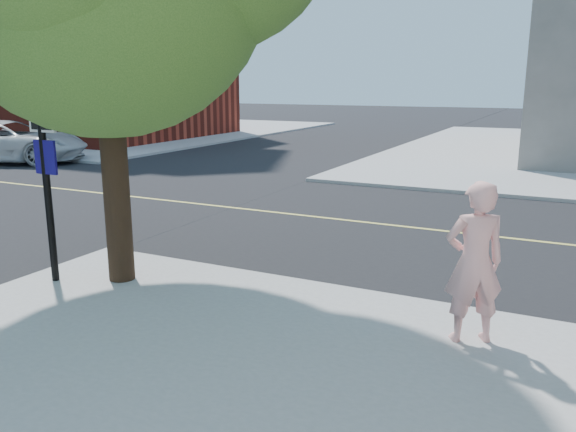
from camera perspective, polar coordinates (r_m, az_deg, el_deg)
The scene contains 6 objects.
ground at distance 10.84m, azimuth -13.50°, elevation -4.28°, with size 140.00×140.00×0.00m, color black.
road_ew at distance 14.45m, azimuth -2.09°, elevation 0.43°, with size 140.00×9.00×0.01m, color black.
sidewalk_nw at distance 41.92m, azimuth -19.11°, elevation 8.11°, with size 26.00×25.00×0.12m, color #A2A2A2.
church at distance 37.43m, azimuth -20.53°, elevation 18.45°, with size 15.20×12.00×14.40m.
man_on_phone at distance 7.15m, azimuth 17.91°, elevation -4.40°, with size 0.71×0.47×1.96m, color #F7ABA7.
car_a at distance 25.91m, azimuth -25.88°, elevation 6.62°, with size 2.79×6.05×1.68m, color silver.
Camera 1 is at (6.73, -7.89, 3.17)m, focal length 36.00 mm.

